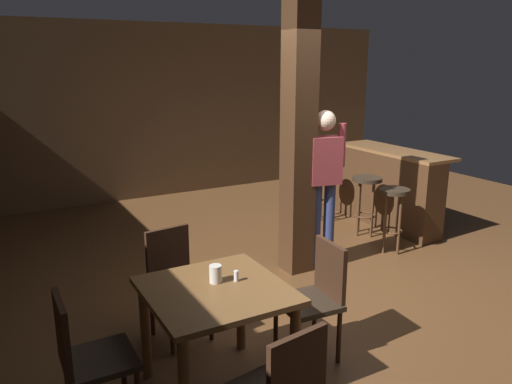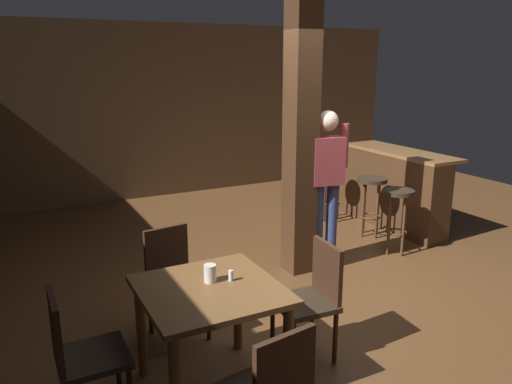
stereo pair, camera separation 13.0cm
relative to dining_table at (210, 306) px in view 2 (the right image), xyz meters
The scene contains 14 objects.
ground_plane 1.97m from the dining_table, 22.26° to the left, with size 10.80×10.80×0.00m, color brown.
wall_back 5.54m from the dining_table, 71.63° to the left, with size 8.00×0.10×2.80m, color brown.
pillar 2.32m from the dining_table, 42.20° to the left, with size 0.28×0.28×2.80m, color #422816.
dining_table is the anchor object (origin of this frame).
chair_north 0.83m from the dining_table, 89.22° to the left, with size 0.47×0.47×0.89m.
chair_west 0.85m from the dining_table, behind, with size 0.42×0.42×0.89m.
chair_east 0.85m from the dining_table, ahead, with size 0.45×0.45×0.89m.
napkin_cup 0.22m from the dining_table, 65.27° to the left, with size 0.08×0.08×0.12m, color silver.
salt_shaker 0.24m from the dining_table, ahead, with size 0.03×0.03×0.08m, color silver.
standing_person 2.37m from the dining_table, 36.11° to the left, with size 0.47×0.27×1.72m.
bar_counter 4.14m from the dining_table, 31.22° to the left, with size 0.56×1.73×1.04m.
bar_stool_near 3.19m from the dining_table, 24.98° to the left, with size 0.35×0.35×0.77m.
bar_stool_mid 3.61m from the dining_table, 33.01° to the left, with size 0.38×0.38×0.77m.
bar_stool_far 4.02m from the dining_table, 42.68° to the left, with size 0.35×0.35×0.76m.
Camera 2 is at (-2.84, -3.52, 2.21)m, focal length 35.00 mm.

